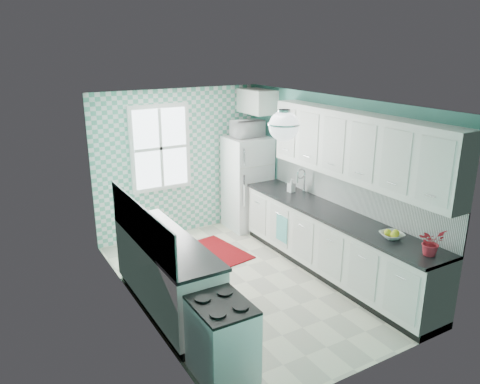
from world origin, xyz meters
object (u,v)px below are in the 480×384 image
sink (295,196)px  fridge (247,183)px  ceiling_light (284,126)px  microwave (248,129)px  fruit_bowl (392,235)px  stove (222,339)px  potted_plant (431,242)px

sink → fridge: bearing=92.8°
ceiling_light → microwave: 2.87m
sink → fruit_bowl: 1.95m
fridge → stove: bearing=-122.8°
ceiling_light → microwave: size_ratio=0.67×
ceiling_light → fridge: ceiling_light is taller
fridge → potted_plant: 3.79m
stove → fruit_bowl: (2.40, 0.09, 0.55)m
stove → potted_plant: bearing=-12.5°
fruit_bowl → microwave: (-0.09, 3.23, 0.82)m
sink → potted_plant: 2.50m
sink → microwave: (-0.09, 1.28, 0.86)m
microwave → stove: bearing=53.2°
stove → sink: bearing=38.7°
sink → potted_plant: size_ratio=1.72×
ceiling_light → sink: 2.26m
microwave → ceiling_light: bearing=64.9°
ceiling_light → potted_plant: (1.20, -1.18, -1.23)m
potted_plant → fridge: bearing=91.4°
ceiling_light → sink: size_ratio=0.66×
microwave → fruit_bowl: bearing=89.6°
stove → sink: (2.40, 2.04, 0.51)m
potted_plant → microwave: size_ratio=0.59×
fridge → stove: fridge is taller
ceiling_light → potted_plant: size_ratio=1.13×
ceiling_light → potted_plant: bearing=-44.6°
fridge → microwave: size_ratio=3.16×
ceiling_light → fridge: 3.20m
fruit_bowl → microwave: microwave is taller
ceiling_light → fruit_bowl: bearing=-27.9°
potted_plant → microwave: (-0.09, 3.78, 0.70)m
fruit_bowl → microwave: 3.34m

